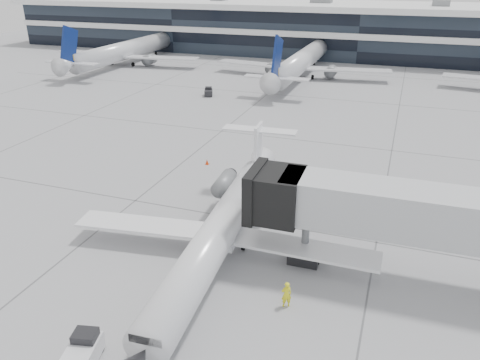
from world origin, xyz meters
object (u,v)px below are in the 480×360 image
at_px(regional_jet, 221,228).
at_px(baggage_tug, 83,351).
at_px(ramp_worker, 286,294).
at_px(jet_bridge, 432,216).

xyz_separation_m(regional_jet, baggage_tug, (-2.90, -11.32, -1.42)).
height_order(regional_jet, ramp_worker, regional_jet).
height_order(regional_jet, jet_bridge, jet_bridge).
relative_size(regional_jet, ramp_worker, 15.81).
relative_size(jet_bridge, ramp_worker, 12.08).
distance_m(jet_bridge, ramp_worker, 9.75).
distance_m(regional_jet, baggage_tug, 11.77).
distance_m(regional_jet, ramp_worker, 6.85).
bearing_deg(jet_bridge, ramp_worker, -146.82).
xyz_separation_m(jet_bridge, baggage_tug, (-15.84, -12.60, -4.09)).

